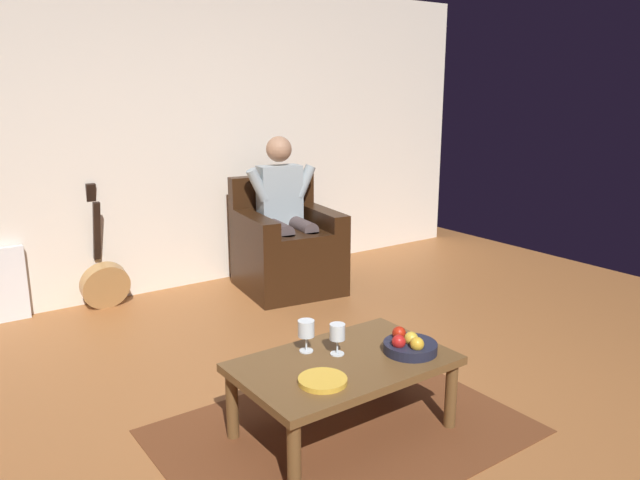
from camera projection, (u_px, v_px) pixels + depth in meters
ground_plane at (391, 435)px, 3.04m from camera, size 7.18×7.18×0.00m
wall_back at (162, 139)px, 4.99m from camera, size 6.38×0.06×2.52m
rug at (343, 431)px, 3.07m from camera, size 1.75×1.26×0.01m
armchair at (287, 250)px, 5.18m from camera, size 0.86×0.89×0.93m
person_seated at (285, 208)px, 5.10m from camera, size 0.63×0.59×1.28m
coffee_table at (344, 370)px, 2.99m from camera, size 1.04×0.66×0.39m
guitar at (105, 281)px, 4.75m from camera, size 0.37×0.30×0.96m
wine_glass_near at (337, 334)px, 3.02m from camera, size 0.08×0.08×0.16m
wine_glass_far at (306, 330)px, 3.05m from camera, size 0.08×0.08×0.16m
fruit_bowl at (409, 345)px, 3.06m from camera, size 0.27×0.27×0.11m
decorative_dish at (323, 381)px, 2.74m from camera, size 0.22×0.22×0.02m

